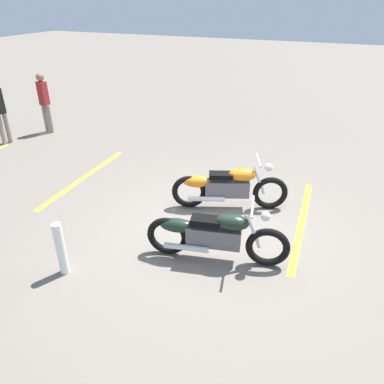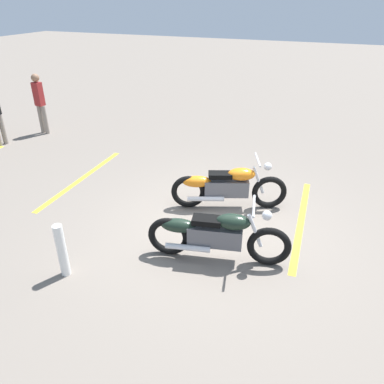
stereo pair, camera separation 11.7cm
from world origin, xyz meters
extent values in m
plane|color=slate|center=(0.00, 0.00, 0.00)|extent=(60.00, 60.00, 0.00)
torus|color=black|center=(-0.67, -1.09, 0.34)|extent=(0.66, 0.34, 0.67)
torus|color=black|center=(0.78, -0.53, 0.34)|extent=(0.66, 0.34, 0.67)
cube|color=#59595E|center=(0.10, -0.79, 0.42)|extent=(0.86, 0.51, 0.32)
ellipsoid|color=orange|center=(-0.15, -0.89, 0.72)|extent=(0.59, 0.45, 0.24)
ellipsoid|color=orange|center=(0.63, -0.58, 0.56)|extent=(0.61, 0.43, 0.22)
cube|color=black|center=(0.22, -0.74, 0.70)|extent=(0.50, 0.38, 0.09)
cylinder|color=silver|center=(-0.46, -1.01, 0.60)|extent=(0.27, 0.15, 0.56)
cylinder|color=silver|center=(-0.41, -0.99, 1.02)|extent=(0.26, 0.59, 0.04)
sphere|color=silver|center=(-0.60, -1.06, 0.88)|extent=(0.15, 0.15, 0.15)
cylinder|color=silver|center=(0.42, -0.51, 0.26)|extent=(0.69, 0.34, 0.09)
torus|color=black|center=(-1.02, 0.64, 0.34)|extent=(0.68, 0.25, 0.67)
torus|color=black|center=(0.50, 0.97, 0.34)|extent=(0.68, 0.25, 0.67)
cube|color=#59595E|center=(-0.21, 0.82, 0.42)|extent=(0.87, 0.39, 0.32)
ellipsoid|color=black|center=(-0.47, 0.76, 0.72)|extent=(0.57, 0.38, 0.24)
ellipsoid|color=black|center=(0.35, 0.94, 0.56)|extent=(0.60, 0.35, 0.22)
cube|color=black|center=(-0.08, 0.84, 0.70)|extent=(0.48, 0.33, 0.09)
cylinder|color=silver|center=(-0.80, 0.69, 0.60)|extent=(0.27, 0.11, 0.56)
cylinder|color=silver|center=(-0.75, 0.70, 1.02)|extent=(0.17, 0.61, 0.04)
sphere|color=silver|center=(-0.94, 0.66, 0.88)|extent=(0.15, 0.15, 0.15)
cylinder|color=silver|center=(0.15, 1.04, 0.26)|extent=(0.70, 0.23, 0.09)
cylinder|color=gray|center=(6.38, -2.97, 0.42)|extent=(0.12, 0.12, 0.84)
cylinder|color=gray|center=(6.55, -2.99, 0.42)|extent=(0.12, 0.12, 0.84)
cube|color=maroon|center=(6.46, -2.98, 1.17)|extent=(0.26, 0.21, 0.66)
sphere|color=#8C664C|center=(6.46, -2.98, 1.62)|extent=(0.23, 0.23, 0.23)
cylinder|color=gray|center=(6.86, -1.84, 0.43)|extent=(0.12, 0.12, 0.85)
cylinder|color=white|center=(1.73, 2.00, 0.43)|extent=(0.14, 0.14, 0.86)
cube|color=yellow|center=(-1.35, -0.81, 0.00)|extent=(0.26, 3.20, 0.01)
cube|color=yellow|center=(3.52, -0.79, 0.00)|extent=(0.26, 3.20, 0.01)
camera|label=1|loc=(-1.75, 5.29, 3.74)|focal=34.81mm
camera|label=2|loc=(-1.65, 5.33, 3.74)|focal=34.81mm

